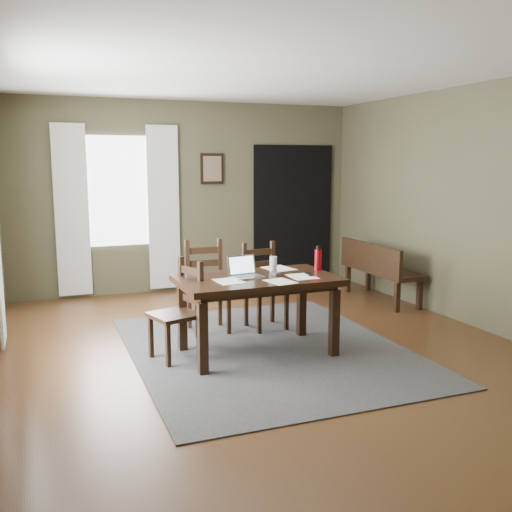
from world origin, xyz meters
name	(u,v)px	position (x,y,z in m)	size (l,w,h in m)	color
ground	(267,350)	(0.00, 0.00, -0.01)	(5.00, 6.00, 0.01)	#492C16
room_shell	(267,167)	(0.00, 0.00, 1.80)	(5.02, 6.02, 2.71)	#4B4831
rug	(267,349)	(0.00, 0.00, 0.01)	(2.60, 3.20, 0.01)	#383838
dining_table	(257,286)	(-0.13, -0.07, 0.67)	(1.51, 0.92, 0.75)	black
chair_end	(179,311)	(-0.87, 0.07, 0.46)	(0.51, 0.51, 0.93)	black
chair_back_left	(207,287)	(-0.36, 0.84, 0.49)	(0.45, 0.45, 0.99)	black
chair_back_right	(264,287)	(0.26, 0.74, 0.47)	(0.45, 0.45, 0.95)	black
bench	(378,266)	(2.15, 1.35, 0.47)	(0.45, 1.39, 0.79)	black
laptop	(245,271)	(-0.24, -0.02, 0.82)	(0.33, 0.28, 0.20)	#B7B7BC
computer_mouse	(276,274)	(0.05, -0.08, 0.78)	(0.06, 0.10, 0.03)	#3F3F42
tv_remote	(309,274)	(0.37, -0.17, 0.77)	(0.04, 0.16, 0.02)	black
drinking_glass	(273,264)	(0.10, 0.09, 0.84)	(0.07, 0.07, 0.16)	silver
water_bottle	(318,259)	(0.57, 0.03, 0.88)	(0.09, 0.09, 0.25)	#B00D17
paper_a	(229,281)	(-0.45, -0.17, 0.77)	(0.23, 0.30, 0.00)	white
paper_b	(302,277)	(0.27, -0.22, 0.77)	(0.23, 0.30, 0.00)	white
paper_c	(279,268)	(0.23, 0.24, 0.77)	(0.25, 0.33, 0.00)	white
paper_e	(281,281)	(-0.01, -0.36, 0.77)	(0.22, 0.29, 0.00)	white
window_back	(118,191)	(-1.00, 2.97, 1.45)	(1.00, 0.01, 1.50)	white
curtain_back_left	(72,211)	(-1.62, 2.94, 1.20)	(0.44, 0.03, 2.30)	silver
curtain_back_right	(164,208)	(-0.38, 2.94, 1.20)	(0.44, 0.03, 2.30)	silver
framed_picture	(212,169)	(0.35, 2.97, 1.75)	(0.34, 0.03, 0.44)	black
doorway_back	(293,214)	(1.65, 2.97, 1.05)	(1.30, 0.03, 2.10)	black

